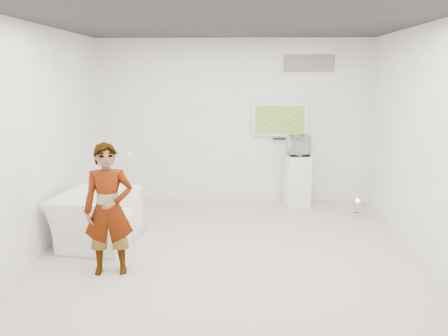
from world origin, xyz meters
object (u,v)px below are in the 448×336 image
at_px(tv, 280,120).
at_px(person, 109,209).
at_px(pedestal, 297,181).
at_px(floor_uplight, 357,207).
at_px(armchair, 97,218).

bearing_deg(tv, person, -125.86).
bearing_deg(person, pedestal, 38.61).
height_order(person, pedestal, person).
relative_size(tv, floor_uplight, 3.69).
bearing_deg(person, floor_uplight, 24.04).
distance_m(person, armchair, 1.11).
bearing_deg(floor_uplight, tv, 148.73).
bearing_deg(person, armchair, 107.90).
bearing_deg(armchair, tv, -43.63).
bearing_deg(armchair, pedestal, -49.98).
bearing_deg(tv, floor_uplight, -31.27).
xyz_separation_m(armchair, pedestal, (3.06, 1.97, 0.10)).
xyz_separation_m(person, pedestal, (2.59, 2.88, -0.33)).
height_order(tv, person, tv).
xyz_separation_m(person, floor_uplight, (3.55, 2.35, -0.66)).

